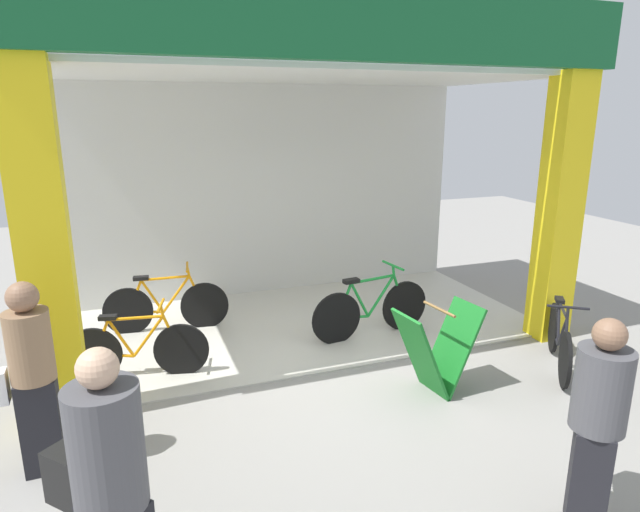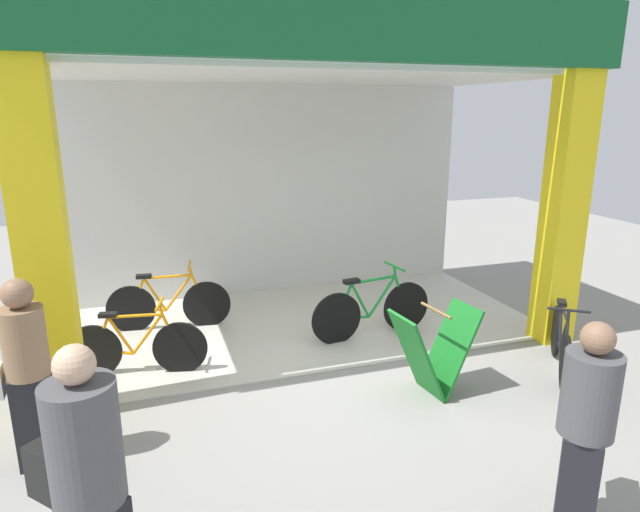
% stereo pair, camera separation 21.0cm
% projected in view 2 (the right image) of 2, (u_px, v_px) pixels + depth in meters
% --- Properties ---
extents(ground_plane, '(20.36, 20.36, 0.00)m').
position_uv_depth(ground_plane, '(341.00, 370.00, 6.16)').
color(ground_plane, gray).
rests_on(ground_plane, ground).
extents(shop_facade, '(6.38, 3.37, 4.00)m').
position_uv_depth(shop_facade, '(299.00, 165.00, 7.11)').
color(shop_facade, beige).
rests_on(shop_facade, ground).
extents(bicycle_inside_0, '(1.69, 0.47, 0.93)m').
position_uv_depth(bicycle_inside_0, '(372.00, 310.00, 6.98)').
color(bicycle_inside_0, black).
rests_on(bicycle_inside_0, ground).
extents(bicycle_inside_1, '(1.61, 0.44, 0.89)m').
position_uv_depth(bicycle_inside_1, '(169.00, 304.00, 7.24)').
color(bicycle_inside_1, black).
rests_on(bicycle_inside_1, ground).
extents(bicycle_inside_2, '(1.50, 0.46, 0.84)m').
position_uv_depth(bicycle_inside_2, '(137.00, 347.00, 5.98)').
color(bicycle_inside_2, black).
rests_on(bicycle_inside_2, ground).
extents(bicycle_parked_0, '(0.93, 1.26, 0.84)m').
position_uv_depth(bicycle_parked_0, '(561.00, 343.00, 6.08)').
color(bicycle_parked_0, black).
rests_on(bicycle_parked_0, ground).
extents(sandwich_board_sign, '(0.90, 0.57, 0.94)m').
position_uv_depth(sandwich_board_sign, '(434.00, 352.00, 5.55)').
color(sandwich_board_sign, '#197226').
rests_on(sandwich_board_sign, ground).
extents(pedestrian_0, '(0.60, 0.34, 1.61)m').
position_uv_depth(pedestrian_0, '(26.00, 373.00, 4.33)').
color(pedestrian_0, black).
rests_on(pedestrian_0, ground).
extents(pedestrian_1, '(0.58, 0.58, 1.58)m').
position_uv_depth(pedestrian_1, '(585.00, 429.00, 3.58)').
color(pedestrian_1, black).
rests_on(pedestrian_1, ground).
extents(pedestrian_2, '(0.63, 0.66, 1.74)m').
position_uv_depth(pedestrian_2, '(88.00, 489.00, 2.87)').
color(pedestrian_2, black).
rests_on(pedestrian_2, ground).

